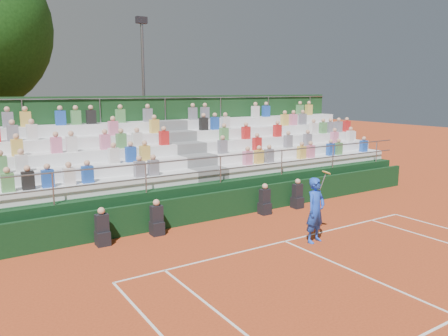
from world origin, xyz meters
TOP-DOWN VIEW (x-y plane):
  - ground at (0.00, 0.00)m, footprint 90.00×90.00m
  - courtside_wall at (0.00, 3.20)m, footprint 20.00×0.15m
  - line_officials at (-0.90, 2.75)m, footprint 8.27×0.40m
  - grandstand at (-0.01, 6.44)m, footprint 20.00×5.20m
  - tennis_player at (0.76, -0.52)m, footprint 0.94×0.61m
  - floodlight_mast at (0.75, 12.69)m, footprint 0.60×0.25m

SIDE VIEW (x-z plane):
  - ground at x=0.00m, z-range 0.00..0.00m
  - line_officials at x=-0.90m, z-range -0.12..1.07m
  - courtside_wall at x=0.00m, z-range 0.00..1.00m
  - tennis_player at x=0.76m, z-range -0.09..2.12m
  - grandstand at x=-0.01m, z-range -1.12..3.28m
  - floodlight_mast at x=0.75m, z-range 0.68..9.15m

